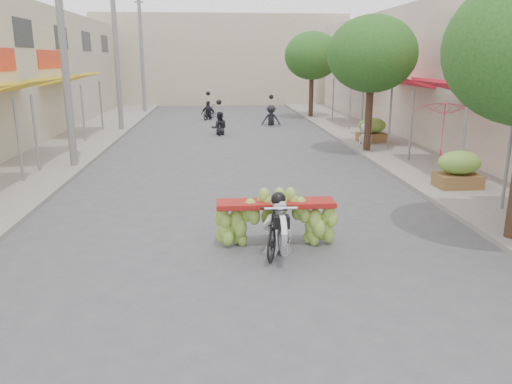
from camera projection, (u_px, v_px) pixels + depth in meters
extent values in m
plane|color=#4E4D52|center=(268.00, 375.00, 5.92)|extent=(120.00, 120.00, 0.00)
cube|color=gray|center=(54.00, 151.00, 19.80)|extent=(4.00, 60.00, 0.12)
cube|color=gray|center=(397.00, 147.00, 20.89)|extent=(4.00, 60.00, 0.12)
cylinder|color=slate|center=(19.00, 142.00, 14.54)|extent=(0.08, 0.08, 2.55)
cube|color=yellow|center=(24.00, 85.00, 17.17)|extent=(1.77, 4.00, 0.53)
cylinder|color=slate|center=(35.00, 135.00, 15.88)|extent=(0.08, 0.08, 2.55)
cylinder|color=slate|center=(67.00, 121.00, 19.35)|extent=(0.08, 0.08, 2.55)
cube|color=yellow|center=(72.00, 78.00, 22.95)|extent=(1.77, 4.00, 0.53)
cylinder|color=slate|center=(83.00, 115.00, 21.66)|extent=(0.08, 0.08, 2.55)
cylinder|color=slate|center=(101.00, 107.00, 25.13)|extent=(0.08, 0.08, 2.55)
cube|color=red|center=(50.00, 59.00, 22.66)|extent=(0.10, 3.50, 0.80)
cube|color=#1E2328|center=(23.00, 33.00, 19.51)|extent=(0.08, 2.00, 1.10)
cube|color=#1E2328|center=(61.00, 38.00, 24.32)|extent=(0.08, 2.00, 1.10)
cube|color=#1E2328|center=(86.00, 41.00, 29.14)|extent=(0.08, 2.00, 1.10)
cube|color=#1E2328|center=(104.00, 44.00, 33.95)|extent=(0.08, 2.00, 1.10)
cylinder|color=slate|center=(508.00, 162.00, 11.76)|extent=(0.08, 0.08, 2.55)
cube|color=red|center=(464.00, 88.00, 15.39)|extent=(1.77, 4.20, 0.53)
cylinder|color=slate|center=(463.00, 146.00, 13.88)|extent=(0.08, 0.08, 2.55)
cylinder|color=slate|center=(411.00, 128.00, 17.54)|extent=(0.08, 0.08, 2.55)
cube|color=red|center=(396.00, 80.00, 21.17)|extent=(1.77, 4.20, 0.53)
cylinder|color=slate|center=(390.00, 120.00, 19.66)|extent=(0.08, 0.08, 2.55)
cylinder|color=slate|center=(362.00, 111.00, 23.31)|extent=(0.08, 0.08, 2.55)
cube|color=red|center=(357.00, 75.00, 26.94)|extent=(1.77, 4.20, 0.53)
cylinder|color=slate|center=(350.00, 106.00, 25.43)|extent=(0.08, 0.08, 2.55)
cylinder|color=slate|center=(333.00, 100.00, 29.09)|extent=(0.08, 0.08, 2.55)
cube|color=#B6AA90|center=(221.00, 60.00, 41.60)|extent=(20.00, 6.00, 7.00)
cylinder|color=slate|center=(63.00, 47.00, 16.02)|extent=(0.24, 0.24, 8.00)
cylinder|color=slate|center=(116.00, 51.00, 24.68)|extent=(0.24, 0.24, 8.00)
cylinder|color=slate|center=(142.00, 53.00, 33.35)|extent=(0.24, 0.24, 8.00)
cube|color=slate|center=(139.00, 2.00, 32.52)|extent=(0.60, 0.08, 0.08)
cylinder|color=#3A2719|center=(369.00, 112.00, 19.40)|extent=(0.28, 0.28, 3.20)
ellipsoid|color=#26581B|center=(372.00, 54.00, 18.83)|extent=(3.40, 3.40, 2.90)
cylinder|color=#3A2719|center=(311.00, 92.00, 30.96)|extent=(0.28, 0.28, 3.20)
ellipsoid|color=#26581B|center=(312.00, 56.00, 30.39)|extent=(3.40, 3.40, 2.90)
cube|color=brown|center=(458.00, 179.00, 14.01)|extent=(1.20, 0.80, 0.50)
ellipsoid|color=#6EA03C|center=(460.00, 158.00, 13.86)|extent=(1.20, 0.88, 0.66)
cube|color=brown|center=(371.00, 136.00, 21.71)|extent=(1.20, 0.80, 0.50)
ellipsoid|color=#6EA03C|center=(372.00, 123.00, 21.56)|extent=(1.20, 0.88, 0.66)
imported|color=black|center=(278.00, 226.00, 9.55)|extent=(1.05, 1.87, 1.06)
cylinder|color=silver|center=(282.00, 233.00, 8.90)|extent=(0.10, 0.66, 0.66)
cube|color=black|center=(281.00, 222.00, 8.95)|extent=(0.28, 0.22, 0.22)
cylinder|color=silver|center=(281.00, 208.00, 8.99)|extent=(0.60, 0.05, 0.05)
cube|color=maroon|center=(276.00, 203.00, 9.79)|extent=(2.32, 0.55, 0.10)
imported|color=silver|center=(278.00, 197.00, 9.35)|extent=(0.59, 0.44, 1.64)
sphere|color=black|center=(279.00, 156.00, 9.11)|extent=(0.28, 0.28, 0.28)
imported|color=red|center=(446.00, 100.00, 14.32)|extent=(2.22, 2.22, 1.77)
imported|color=silver|center=(367.00, 123.00, 21.11)|extent=(1.01, 0.81, 1.78)
imported|color=black|center=(219.00, 126.00, 24.51)|extent=(0.57, 1.52, 0.86)
imported|color=black|center=(219.00, 112.00, 24.33)|extent=(0.79, 0.49, 1.65)
sphere|color=black|center=(219.00, 102.00, 24.21)|extent=(0.26, 0.26, 0.26)
imported|color=black|center=(271.00, 116.00, 27.88)|extent=(0.71, 1.85, 1.06)
imported|color=black|center=(271.00, 105.00, 27.73)|extent=(1.11, 0.67, 1.65)
sphere|color=black|center=(271.00, 97.00, 27.61)|extent=(0.26, 0.26, 0.26)
imported|color=black|center=(209.00, 112.00, 30.60)|extent=(1.08, 1.69, 0.89)
imported|color=black|center=(208.00, 101.00, 30.43)|extent=(1.09, 0.84, 1.65)
sphere|color=black|center=(208.00, 93.00, 30.31)|extent=(0.26, 0.26, 0.26)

